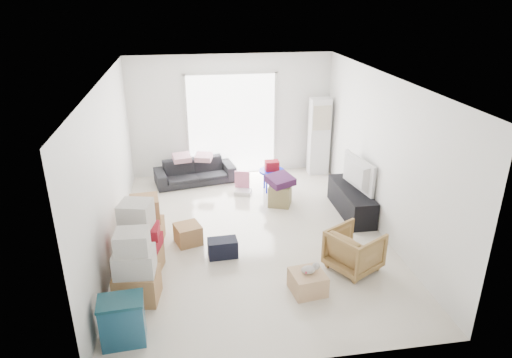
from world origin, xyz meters
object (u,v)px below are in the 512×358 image
Objects in this scene: television at (353,185)px; storage_bins at (123,321)px; tv_console at (351,201)px; kids_table at (272,169)px; ac_tower at (319,137)px; ottoman at (280,195)px; wood_crate at (308,282)px; sofa at (195,168)px; armchair at (355,248)px.

television is 4.86m from storage_bins.
kids_table is (-1.29, 1.28, 0.22)m from tv_console.
ac_tower is at bearing -7.83° from television.
wood_crate is (-0.19, -2.83, -0.06)m from ottoman.
sofa reaches higher than kids_table.
television is 2.29× the size of wood_crate.
ac_tower is 2.21m from tv_console.
wood_crate is (-1.46, -2.26, -0.42)m from television.
sofa is 2.61× the size of kids_table.
tv_console is 4.85m from storage_bins.
wood_crate is (-1.46, -2.26, -0.10)m from tv_console.
television is at bearing 36.47° from storage_bins.
kids_table is at bearing 92.56° from ottoman.
kids_table reaches higher than wood_crate.
sofa is at bearing 0.81° from armchair.
television is (0.05, -2.12, -0.30)m from ac_tower.
storage_bins is at bearing -127.38° from ottoman.
ottoman reaches higher than wood_crate.
wood_crate is at bearing 88.32° from armchair.
television is at bearing -88.65° from ac_tower.
storage_bins is (-3.29, -1.07, -0.05)m from armchair.
tv_console is 3.33× the size of wood_crate.
television reaches higher than ottoman.
television is 1.82m from kids_table.
sofa is 2.14m from ottoman.
kids_table is 1.45× the size of wood_crate.
ac_tower is at bearing 51.95° from ottoman.
tv_console is at bearing -48.88° from armchair.
storage_bins is (-3.90, -2.88, 0.05)m from tv_console.
television is at bearing 90.00° from tv_console.
ottoman is 0.63× the size of kids_table.
sofa is 4.47m from wood_crate.
television reaches higher than wood_crate.
storage_bins is at bearing -122.07° from kids_table.
armchair is at bearing -108.76° from tv_console.
ac_tower reaches higher than television.
ottoman is at bearing -128.05° from ac_tower.
sofa is at bearing 145.63° from tv_console.
television is at bearing -48.88° from armchair.
ottoman is (1.62, -1.40, -0.13)m from sofa.
storage_bins is 0.92× the size of kids_table.
wood_crate is at bearing -82.07° from sofa.
sofa is at bearing 108.58° from wood_crate.
kids_table is (-0.68, 3.09, 0.12)m from armchair.
tv_console is at bearing -24.27° from ottoman.
armchair is at bearing 152.06° from television.
sofa is 4.15× the size of ottoman.
kids_table is (-1.24, -0.84, -0.40)m from ac_tower.
ac_tower is at bearing 91.35° from tv_console.
ac_tower is 2.88m from sofa.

